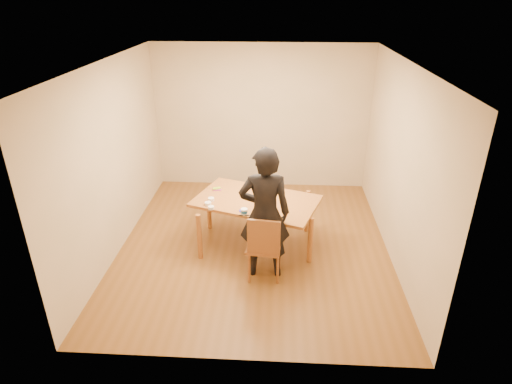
# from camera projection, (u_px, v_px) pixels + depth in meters

# --- Properties ---
(room_shell) EXTENTS (4.00, 4.50, 2.70)m
(room_shell) POSITION_uv_depth(u_px,v_px,m) (255.00, 154.00, 6.26)
(room_shell) COLOR brown
(room_shell) RESTS_ON ground
(dining_table) EXTENTS (1.98, 1.55, 0.04)m
(dining_table) POSITION_uv_depth(u_px,v_px,m) (256.00, 201.00, 6.25)
(dining_table) COLOR brown
(dining_table) RESTS_ON floor
(dining_chair) EXTENTS (0.49, 0.49, 0.04)m
(dining_chair) POSITION_uv_depth(u_px,v_px,m) (264.00, 246.00, 5.66)
(dining_chair) COLOR brown
(dining_chair) RESTS_ON floor
(cake_plate) EXTENTS (0.28, 0.28, 0.02)m
(cake_plate) POSITION_uv_depth(u_px,v_px,m) (263.00, 194.00, 6.39)
(cake_plate) COLOR #AA190B
(cake_plate) RESTS_ON dining_table
(cake) EXTENTS (0.20, 0.20, 0.06)m
(cake) POSITION_uv_depth(u_px,v_px,m) (263.00, 191.00, 6.37)
(cake) COLOR white
(cake) RESTS_ON cake_plate
(frosting_dome) EXTENTS (0.20, 0.20, 0.03)m
(frosting_dome) POSITION_uv_depth(u_px,v_px,m) (263.00, 189.00, 6.35)
(frosting_dome) COLOR white
(frosting_dome) RESTS_ON cake
(frosting_tub) EXTENTS (0.09, 0.09, 0.08)m
(frosting_tub) POSITION_uv_depth(u_px,v_px,m) (244.00, 211.00, 5.82)
(frosting_tub) COLOR white
(frosting_tub) RESTS_ON dining_table
(frosting_lid) EXTENTS (0.10, 0.10, 0.01)m
(frosting_lid) POSITION_uv_depth(u_px,v_px,m) (243.00, 211.00, 5.92)
(frosting_lid) COLOR #201AA9
(frosting_lid) RESTS_ON dining_table
(frosting_dollop) EXTENTS (0.04, 0.04, 0.02)m
(frosting_dollop) POSITION_uv_depth(u_px,v_px,m) (243.00, 210.00, 5.91)
(frosting_dollop) COLOR white
(frosting_dollop) RESTS_ON frosting_lid
(ramekin_green) EXTENTS (0.08, 0.08, 0.04)m
(ramekin_green) POSITION_uv_depth(u_px,v_px,m) (211.00, 208.00, 5.97)
(ramekin_green) COLOR white
(ramekin_green) RESTS_ON dining_table
(ramekin_yellow) EXTENTS (0.09, 0.09, 0.04)m
(ramekin_yellow) POSITION_uv_depth(u_px,v_px,m) (211.00, 199.00, 6.20)
(ramekin_yellow) COLOR white
(ramekin_yellow) RESTS_ON dining_table
(ramekin_multi) EXTENTS (0.09, 0.09, 0.04)m
(ramekin_multi) POSITION_uv_depth(u_px,v_px,m) (208.00, 204.00, 6.08)
(ramekin_multi) COLOR white
(ramekin_multi) RESTS_ON dining_table
(candy_box_pink) EXTENTS (0.13, 0.08, 0.02)m
(candy_box_pink) POSITION_uv_depth(u_px,v_px,m) (217.00, 189.00, 6.53)
(candy_box_pink) COLOR #F23896
(candy_box_pink) RESTS_ON dining_table
(candy_box_green) EXTENTS (0.13, 0.10, 0.02)m
(candy_box_green) POSITION_uv_depth(u_px,v_px,m) (217.00, 188.00, 6.53)
(candy_box_green) COLOR green
(candy_box_green) RESTS_ON candy_box_pink
(spatula) EXTENTS (0.15, 0.02, 0.01)m
(spatula) POSITION_uv_depth(u_px,v_px,m) (244.00, 215.00, 5.80)
(spatula) COLOR black
(spatula) RESTS_ON dining_table
(person) EXTENTS (0.69, 0.47, 1.83)m
(person) POSITION_uv_depth(u_px,v_px,m) (265.00, 214.00, 5.50)
(person) COLOR black
(person) RESTS_ON floor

